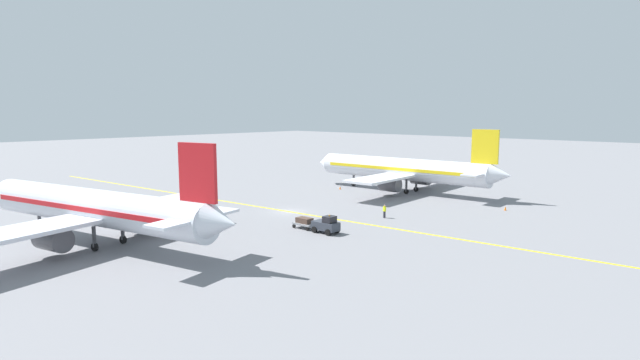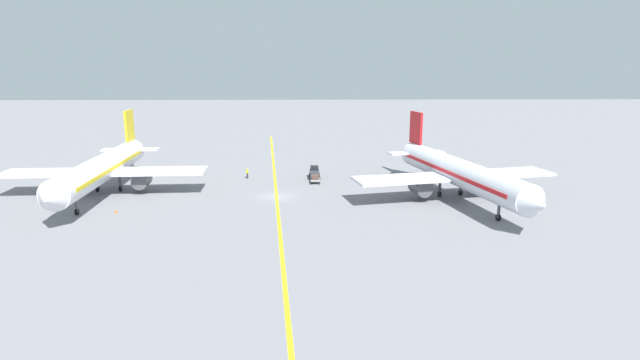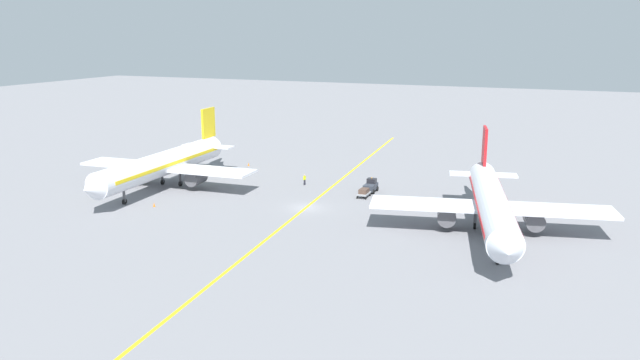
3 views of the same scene
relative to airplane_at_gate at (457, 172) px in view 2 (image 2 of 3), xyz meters
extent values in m
plane|color=slate|center=(24.39, -1.84, -3.71)|extent=(400.00, 400.00, 0.00)
cube|color=yellow|center=(24.39, -1.84, -3.71)|extent=(10.44, 119.61, 0.01)
cylinder|color=silver|center=(-0.09, 0.43, 0.09)|extent=(9.95, 30.07, 3.60)
cone|color=silver|center=(-3.57, 16.25, 0.09)|extent=(3.85, 3.08, 3.42)
cone|color=silver|center=(3.44, -15.69, 0.39)|extent=(3.63, 3.59, 3.06)
cube|color=red|center=(-0.09, 0.43, 0.24)|extent=(9.34, 27.15, 0.50)
cube|color=silver|center=(0.12, -0.55, -0.63)|extent=(28.46, 11.08, 0.36)
cylinder|color=#4C4C51|center=(-4.76, -1.62, -1.88)|extent=(2.83, 3.60, 2.20)
cylinder|color=#4C4C51|center=(5.00, 0.53, -1.88)|extent=(2.83, 3.60, 2.20)
cube|color=red|center=(2.91, -13.24, 4.39)|extent=(1.21, 3.98, 5.00)
cube|color=silver|center=(2.80, -12.76, 0.49)|extent=(9.31, 4.27, 0.24)
cylinder|color=#4C4C51|center=(-2.15, 9.81, -2.31)|extent=(0.36, 0.36, 2.00)
cylinder|color=black|center=(-2.15, 9.81, -3.31)|extent=(0.44, 0.84, 0.80)
cylinder|color=#4C4C51|center=(-1.23, -1.87, -2.31)|extent=(0.36, 0.36, 2.00)
cylinder|color=black|center=(-1.23, -1.87, -3.31)|extent=(0.44, 0.84, 0.80)
cylinder|color=#4C4C51|center=(1.90, -1.18, -2.31)|extent=(0.36, 0.36, 2.00)
cylinder|color=black|center=(1.90, -1.18, -3.31)|extent=(0.44, 0.84, 0.80)
cylinder|color=silver|center=(48.57, -3.40, 0.09)|extent=(5.09, 30.14, 3.60)
cone|color=silver|center=(47.77, 12.78, 0.09)|extent=(3.54, 2.57, 3.42)
cone|color=silver|center=(49.40, -19.87, 0.39)|extent=(3.21, 3.15, 3.06)
cube|color=yellow|center=(48.57, -3.40, 0.24)|extent=(4.98, 27.15, 0.50)
cube|color=silver|center=(48.62, -4.39, -0.63)|extent=(28.22, 6.59, 0.36)
cylinder|color=#4C4C51|center=(43.63, -4.64, -1.88)|extent=(2.36, 3.31, 2.20)
cylinder|color=#4C4C51|center=(53.62, -4.14, -1.88)|extent=(2.36, 3.31, 2.20)
cube|color=yellow|center=(49.27, -17.38, 4.39)|extent=(0.56, 4.01, 5.00)
cube|color=silver|center=(49.25, -16.88, 0.49)|extent=(9.11, 2.85, 0.24)
cylinder|color=#4C4C51|center=(48.10, 6.19, -2.31)|extent=(0.36, 0.36, 2.00)
cylinder|color=black|center=(48.10, 6.19, -3.31)|extent=(0.32, 0.81, 0.80)
cylinder|color=#4C4C51|center=(47.08, -5.47, -2.31)|extent=(0.36, 0.36, 2.00)
cylinder|color=black|center=(47.08, -5.47, -3.31)|extent=(0.32, 0.81, 0.80)
cylinder|color=#4C4C51|center=(50.27, -5.31, -2.31)|extent=(0.36, 0.36, 2.00)
cylinder|color=black|center=(50.27, -5.31, -3.31)|extent=(0.32, 0.81, 0.80)
cube|color=#333842|center=(18.99, -13.26, -2.91)|extent=(1.55, 3.02, 0.90)
cube|color=black|center=(18.99, -13.81, -2.11)|extent=(1.29, 1.12, 0.70)
sphere|color=orange|center=(18.99, -13.81, -1.68)|extent=(0.16, 0.16, 0.16)
cylinder|color=black|center=(19.75, -14.22, -3.36)|extent=(0.26, 0.70, 0.70)
cylinder|color=black|center=(18.25, -14.25, -3.36)|extent=(0.26, 0.70, 0.70)
cylinder|color=black|center=(19.72, -12.27, -3.36)|extent=(0.26, 0.70, 0.70)
cylinder|color=black|center=(18.22, -12.30, -3.36)|extent=(0.26, 0.70, 0.70)
cube|color=gray|center=(18.94, -10.06, -3.17)|extent=(1.44, 2.62, 0.20)
cube|color=#4C382D|center=(18.94, -10.06, -2.77)|extent=(1.15, 1.84, 0.60)
cylinder|color=black|center=(19.58, -11.09, -3.49)|extent=(0.15, 0.44, 0.44)
cylinder|color=black|center=(18.32, -11.11, -3.49)|extent=(0.15, 0.44, 0.44)
cylinder|color=black|center=(19.55, -9.01, -3.49)|extent=(0.15, 0.44, 0.44)
cylinder|color=black|center=(18.29, -9.03, -3.49)|extent=(0.15, 0.44, 0.44)
cylinder|color=#23232D|center=(29.78, -13.37, -3.28)|extent=(0.16, 0.16, 0.85)
cylinder|color=#23232D|center=(29.72, -13.56, -3.28)|extent=(0.16, 0.16, 0.85)
cube|color=#CCD819|center=(29.75, -13.46, -2.56)|extent=(0.32, 0.41, 0.60)
cylinder|color=#CCD819|center=(29.82, -13.23, -2.56)|extent=(0.10, 0.10, 0.55)
cylinder|color=#CCD819|center=(29.68, -13.69, -2.56)|extent=(0.10, 0.10, 0.55)
sphere|color=tan|center=(29.75, -13.46, -2.14)|extent=(0.22, 0.22, 0.22)
cone|color=orange|center=(43.65, 5.57, -3.43)|extent=(0.32, 0.32, 0.55)
cone|color=orange|center=(44.69, -22.65, -3.43)|extent=(0.32, 0.32, 0.55)
camera|label=1|loc=(-20.65, -48.85, 9.46)|focal=28.00mm
camera|label=2|loc=(20.02, 64.92, 13.99)|focal=28.00mm
camera|label=3|loc=(-8.41, 72.07, 19.40)|focal=35.00mm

